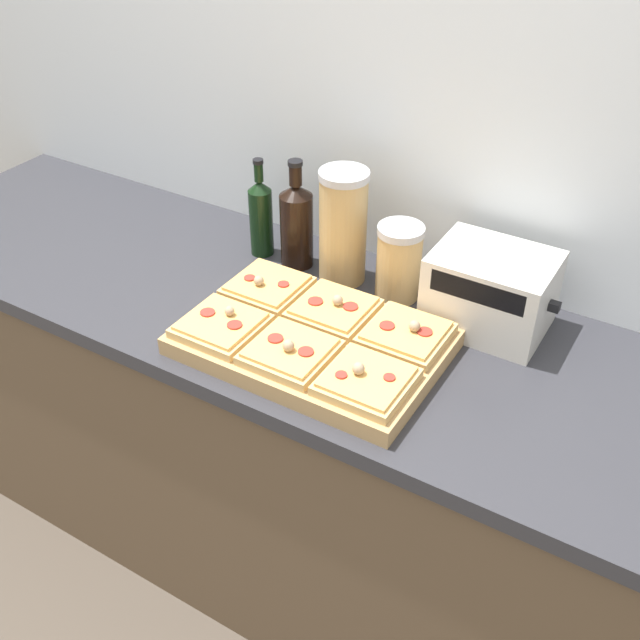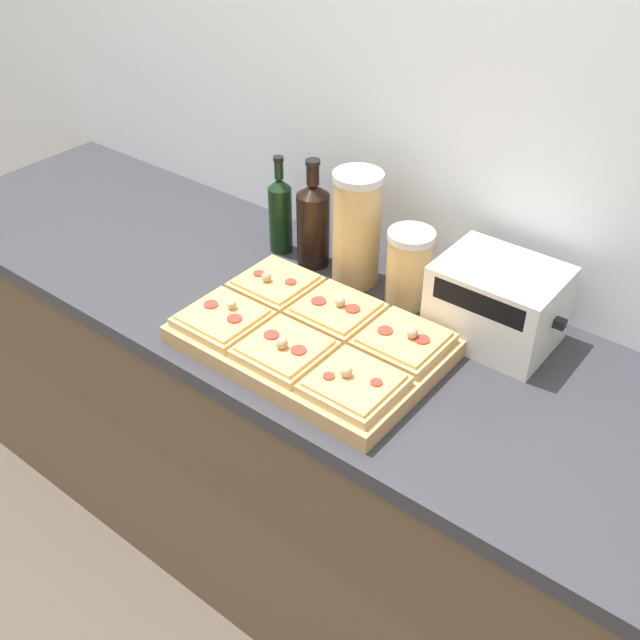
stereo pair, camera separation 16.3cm
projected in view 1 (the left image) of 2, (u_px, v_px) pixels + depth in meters
The scene contains 14 objects.
wall_back at pixel (410, 138), 1.78m from camera, with size 6.00×0.06×2.50m.
kitchen_counter at pixel (332, 462), 2.00m from camera, with size 2.63×0.67×0.93m.
cutting_board at pixel (313, 342), 1.63m from camera, with size 0.56×0.38×0.04m, color tan.
pizza_slice_back_left at pixel (267, 286), 1.75m from camera, with size 0.17×0.17×0.05m.
pizza_slice_back_center at pixel (334, 309), 1.68m from camera, with size 0.17×0.17×0.05m.
pizza_slice_back_right at pixel (406, 334), 1.60m from camera, with size 0.17×0.17×0.05m.
pizza_slice_front_left at pixel (221, 325), 1.63m from camera, with size 0.17×0.17×0.05m.
pizza_slice_front_center at pixel (290, 351), 1.55m from camera, with size 0.17×0.17×0.05m.
pizza_slice_front_right at pixel (366, 380), 1.48m from camera, with size 0.17×0.17×0.05m.
olive_oil_bottle at pixel (261, 216), 1.92m from camera, with size 0.06×0.06×0.26m.
wine_bottle at pixel (296, 223), 1.87m from camera, with size 0.08×0.08×0.29m.
grain_jar_tall at pixel (343, 227), 1.80m from camera, with size 0.12×0.12×0.29m.
grain_jar_short at pixel (399, 262), 1.76m from camera, with size 0.11×0.11×0.19m.
toaster_oven at pixel (490, 291), 1.67m from camera, with size 0.29×0.20×0.18m.
Camera 1 is at (0.69, -0.89, 1.95)m, focal length 42.00 mm.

